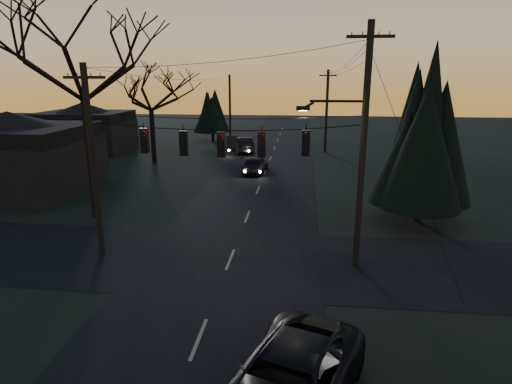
# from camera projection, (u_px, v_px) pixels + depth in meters

# --- Properties ---
(main_road) EXTENTS (8.00, 120.00, 0.02)m
(main_road) POSITION_uv_depth(u_px,v_px,m) (255.00, 198.00, 28.74)
(main_road) COLOR black
(main_road) RESTS_ON ground
(cross_road) EXTENTS (60.00, 7.00, 0.02)m
(cross_road) POSITION_uv_depth(u_px,v_px,m) (230.00, 259.00, 19.15)
(cross_road) COLOR black
(cross_road) RESTS_ON ground
(utility_pole_right) EXTENTS (5.00, 0.30, 10.00)m
(utility_pole_right) POSITION_uv_depth(u_px,v_px,m) (355.00, 265.00, 18.59)
(utility_pole_right) COLOR black
(utility_pole_right) RESTS_ON ground
(utility_pole_left) EXTENTS (1.80, 0.30, 8.50)m
(utility_pole_left) POSITION_uv_depth(u_px,v_px,m) (102.00, 254.00, 19.78)
(utility_pole_left) COLOR black
(utility_pole_left) RESTS_ON ground
(utility_pole_far_r) EXTENTS (1.80, 0.30, 8.50)m
(utility_pole_far_r) POSITION_uv_depth(u_px,v_px,m) (325.00, 152.00, 45.42)
(utility_pole_far_r) COLOR black
(utility_pole_far_r) RESTS_ON ground
(utility_pole_far_l) EXTENTS (0.30, 0.30, 8.00)m
(utility_pole_far_l) POSITION_uv_depth(u_px,v_px,m) (230.00, 140.00, 54.28)
(utility_pole_far_l) COLOR black
(utility_pole_far_l) RESTS_ON ground
(span_signal_assembly) EXTENTS (11.50, 0.44, 1.57)m
(span_signal_assembly) POSITION_uv_depth(u_px,v_px,m) (223.00, 143.00, 17.78)
(span_signal_assembly) COLOR black
(span_signal_assembly) RESTS_ON ground
(bare_tree_left) EXTENTS (9.22, 9.22, 13.24)m
(bare_tree_left) POSITION_uv_depth(u_px,v_px,m) (79.00, 50.00, 22.58)
(bare_tree_left) COLOR black
(bare_tree_left) RESTS_ON ground
(evergreen_right) EXTENTS (4.62, 4.62, 8.83)m
(evergreen_right) POSITION_uv_depth(u_px,v_px,m) (426.00, 133.00, 22.90)
(evergreen_right) COLOR black
(evergreen_right) RESTS_ON ground
(bare_tree_dist) EXTENTS (6.42, 6.42, 9.72)m
(bare_tree_dist) POSITION_uv_depth(u_px,v_px,m) (150.00, 89.00, 38.24)
(bare_tree_dist) COLOR black
(bare_tree_dist) RESTS_ON ground
(evergreen_dist) EXTENTS (3.61, 3.61, 6.15)m
(evergreen_dist) POSITION_uv_depth(u_px,v_px,m) (212.00, 111.00, 51.74)
(evergreen_dist) COLOR black
(evergreen_dist) RESTS_ON ground
(house_left_near) EXTENTS (10.00, 8.00, 5.60)m
(house_left_near) POSITION_uv_depth(u_px,v_px,m) (13.00, 152.00, 29.76)
(house_left_near) COLOR black
(house_left_near) RESTS_ON ground
(house_left_far) EXTENTS (9.00, 7.00, 5.20)m
(house_left_far) POSITION_uv_depth(u_px,v_px,m) (85.00, 127.00, 45.45)
(house_left_far) COLOR black
(house_left_far) RESTS_ON ground
(sedan_oncoming_a) EXTENTS (2.05, 4.38, 1.45)m
(sedan_oncoming_a) POSITION_uv_depth(u_px,v_px,m) (255.00, 164.00, 35.82)
(sedan_oncoming_a) COLOR black
(sedan_oncoming_a) RESTS_ON ground
(sedan_oncoming_b) EXTENTS (3.18, 5.19, 1.61)m
(sedan_oncoming_b) POSITION_uv_depth(u_px,v_px,m) (242.00, 145.00, 45.08)
(sedan_oncoming_b) COLOR black
(sedan_oncoming_b) RESTS_ON ground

